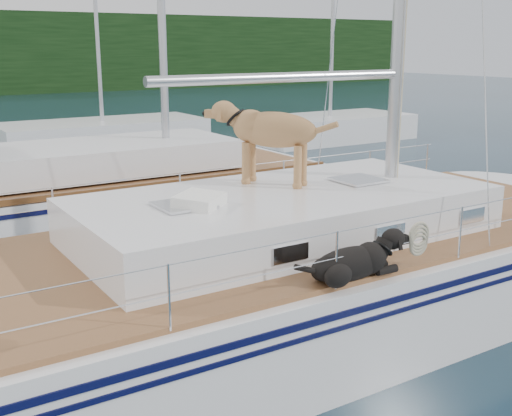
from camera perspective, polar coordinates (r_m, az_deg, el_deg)
ground at (r=8.18m, az=-2.25°, el=-11.69°), size 120.00×120.00×0.00m
main_sailboat at (r=7.96m, az=-1.67°, el=-7.09°), size 12.00×3.80×14.01m
neighbor_sailboat at (r=12.86m, az=-17.14°, el=0.36°), size 11.00×3.50×13.30m
bg_boat_center at (r=23.86m, az=-13.44°, el=6.37°), size 7.20×3.00×11.65m
bg_boat_east at (r=25.12m, az=6.56°, el=7.06°), size 6.40×3.00×11.65m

